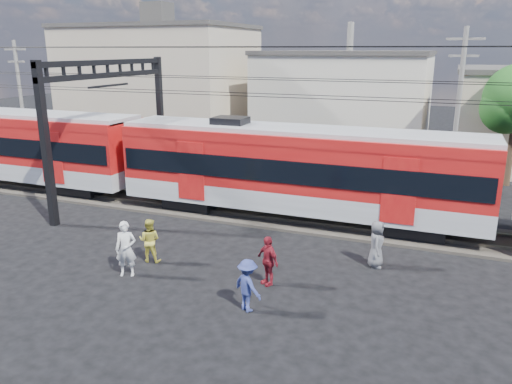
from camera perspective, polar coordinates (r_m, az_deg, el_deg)
ground at (r=15.60m, az=-2.89°, el=-12.38°), size 120.00×120.00×0.00m
track_bed at (r=22.50m, az=5.45°, el=-3.13°), size 70.00×3.40×0.12m
rail_near at (r=21.78m, az=4.91°, el=-3.44°), size 70.00×0.12×0.12m
rail_far at (r=23.15m, az=5.97°, el=-2.28°), size 70.00×0.12×0.12m
commuter_train at (r=21.88m, az=5.29°, el=2.71°), size 50.30×3.08×4.17m
catenary at (r=25.12m, az=-13.88°, el=10.36°), size 70.00×9.30×7.52m
building_west at (r=43.06m, az=-10.81°, el=12.07°), size 14.28×10.20×9.30m
building_midwest at (r=40.41m, az=10.39°, el=10.42°), size 12.24×12.24×7.30m
utility_pole_mid at (r=27.65m, az=22.08°, el=8.88°), size 1.80×0.24×8.50m
utility_pole_west at (r=38.45m, az=-25.30°, el=9.84°), size 1.80×0.24×8.00m
pedestrian_a at (r=17.41m, az=-14.64°, el=-6.31°), size 0.82×0.70×1.91m
pedestrian_b at (r=18.39m, az=-12.07°, el=-5.42°), size 0.89×0.75×1.61m
pedestrian_c at (r=14.75m, az=-0.97°, el=-10.62°), size 1.19×1.00×1.60m
pedestrian_d at (r=16.29m, az=1.35°, el=-7.82°), size 1.04×0.86×1.66m
pedestrian_e at (r=18.06m, az=13.62°, el=-5.79°), size 0.62×0.87×1.69m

